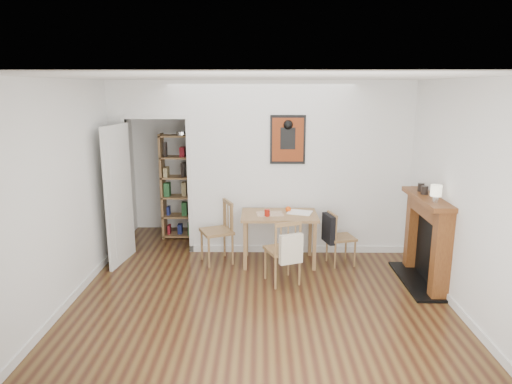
{
  "coord_description": "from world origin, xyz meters",
  "views": [
    {
      "loc": [
        0.01,
        -5.37,
        2.5
      ],
      "look_at": [
        -0.06,
        0.6,
        1.13
      ],
      "focal_mm": 32.0,
      "sensor_mm": 36.0,
      "label": 1
    }
  ],
  "objects_px": {
    "red_glass": "(267,213)",
    "ceramic_jar_b": "(421,187)",
    "orange_fruit": "(288,209)",
    "notebook": "(300,212)",
    "bookshelf": "(184,187)",
    "chair_right": "(340,237)",
    "fireplace": "(428,237)",
    "ceramic_jar_a": "(425,190)",
    "dining_table": "(279,220)",
    "chair_left": "(217,232)",
    "chair_front": "(283,250)",
    "mantel_lamp": "(436,192)"
  },
  "relations": [
    {
      "from": "chair_right",
      "to": "ceramic_jar_b",
      "type": "relative_size",
      "value": 7.35
    },
    {
      "from": "fireplace",
      "to": "ceramic_jar_b",
      "type": "relative_size",
      "value": 11.8
    },
    {
      "from": "dining_table",
      "to": "bookshelf",
      "type": "distance_m",
      "value": 1.96
    },
    {
      "from": "bookshelf",
      "to": "orange_fruit",
      "type": "distance_m",
      "value": 2.0
    },
    {
      "from": "chair_right",
      "to": "red_glass",
      "type": "distance_m",
      "value": 1.12
    },
    {
      "from": "chair_front",
      "to": "bookshelf",
      "type": "distance_m",
      "value": 2.48
    },
    {
      "from": "dining_table",
      "to": "ceramic_jar_b",
      "type": "relative_size",
      "value": 10.2
    },
    {
      "from": "ceramic_jar_b",
      "to": "red_glass",
      "type": "bearing_deg",
      "value": 172.64
    },
    {
      "from": "dining_table",
      "to": "orange_fruit",
      "type": "bearing_deg",
      "value": 39.46
    },
    {
      "from": "red_glass",
      "to": "ceramic_jar_b",
      "type": "xyz_separation_m",
      "value": [
        2.03,
        -0.26,
        0.43
      ]
    },
    {
      "from": "dining_table",
      "to": "chair_front",
      "type": "distance_m",
      "value": 0.73
    },
    {
      "from": "orange_fruit",
      "to": "ceramic_jar_b",
      "type": "bearing_deg",
      "value": -15.93
    },
    {
      "from": "notebook",
      "to": "bookshelf",
      "type": "bearing_deg",
      "value": 148.96
    },
    {
      "from": "bookshelf",
      "to": "fireplace",
      "type": "relative_size",
      "value": 1.41
    },
    {
      "from": "chair_front",
      "to": "mantel_lamp",
      "type": "distance_m",
      "value": 2.01
    },
    {
      "from": "bookshelf",
      "to": "chair_right",
      "type": "bearing_deg",
      "value": -26.57
    },
    {
      "from": "chair_right",
      "to": "fireplace",
      "type": "distance_m",
      "value": 1.21
    },
    {
      "from": "notebook",
      "to": "ceramic_jar_b",
      "type": "distance_m",
      "value": 1.68
    },
    {
      "from": "chair_front",
      "to": "dining_table",
      "type": "bearing_deg",
      "value": 91.82
    },
    {
      "from": "chair_right",
      "to": "ceramic_jar_a",
      "type": "distance_m",
      "value": 1.36
    },
    {
      "from": "bookshelf",
      "to": "ceramic_jar_a",
      "type": "height_order",
      "value": "bookshelf"
    },
    {
      "from": "chair_left",
      "to": "bookshelf",
      "type": "height_order",
      "value": "bookshelf"
    },
    {
      "from": "red_glass",
      "to": "ceramic_jar_b",
      "type": "relative_size",
      "value": 0.93
    },
    {
      "from": "chair_left",
      "to": "notebook",
      "type": "bearing_deg",
      "value": 2.24
    },
    {
      "from": "dining_table",
      "to": "red_glass",
      "type": "bearing_deg",
      "value": -146.31
    },
    {
      "from": "orange_fruit",
      "to": "ceramic_jar_b",
      "type": "distance_m",
      "value": 1.84
    },
    {
      "from": "bookshelf",
      "to": "mantel_lamp",
      "type": "height_order",
      "value": "bookshelf"
    },
    {
      "from": "dining_table",
      "to": "bookshelf",
      "type": "relative_size",
      "value": 0.61
    },
    {
      "from": "orange_fruit",
      "to": "notebook",
      "type": "xyz_separation_m",
      "value": [
        0.16,
        -0.06,
        -0.03
      ]
    },
    {
      "from": "red_glass",
      "to": "mantel_lamp",
      "type": "distance_m",
      "value": 2.23
    },
    {
      "from": "mantel_lamp",
      "to": "ceramic_jar_b",
      "type": "distance_m",
      "value": 0.6
    },
    {
      "from": "notebook",
      "to": "ceramic_jar_b",
      "type": "height_order",
      "value": "ceramic_jar_b"
    },
    {
      "from": "orange_fruit",
      "to": "bookshelf",
      "type": "bearing_deg",
      "value": 148.02
    },
    {
      "from": "dining_table",
      "to": "chair_right",
      "type": "xyz_separation_m",
      "value": [
        0.87,
        -0.05,
        -0.24
      ]
    },
    {
      "from": "dining_table",
      "to": "ceramic_jar_b",
      "type": "height_order",
      "value": "ceramic_jar_b"
    },
    {
      "from": "dining_table",
      "to": "ceramic_jar_a",
      "type": "bearing_deg",
      "value": -16.94
    },
    {
      "from": "fireplace",
      "to": "ceramic_jar_b",
      "type": "bearing_deg",
      "value": 97.41
    },
    {
      "from": "notebook",
      "to": "chair_right",
      "type": "bearing_deg",
      "value": -9.8
    },
    {
      "from": "ceramic_jar_b",
      "to": "bookshelf",
      "type": "bearing_deg",
      "value": 155.6
    },
    {
      "from": "chair_right",
      "to": "bookshelf",
      "type": "height_order",
      "value": "bookshelf"
    },
    {
      "from": "orange_fruit",
      "to": "ceramic_jar_b",
      "type": "height_order",
      "value": "ceramic_jar_b"
    },
    {
      "from": "mantel_lamp",
      "to": "fireplace",
      "type": "bearing_deg",
      "value": 77.98
    },
    {
      "from": "chair_right",
      "to": "red_glass",
      "type": "bearing_deg",
      "value": -176.21
    },
    {
      "from": "red_glass",
      "to": "ceramic_jar_b",
      "type": "bearing_deg",
      "value": -7.36
    },
    {
      "from": "chair_left",
      "to": "bookshelf",
      "type": "relative_size",
      "value": 0.52
    },
    {
      "from": "dining_table",
      "to": "ceramic_jar_a",
      "type": "relative_size",
      "value": 9.93
    },
    {
      "from": "chair_left",
      "to": "chair_right",
      "type": "xyz_separation_m",
      "value": [
        1.77,
        -0.05,
        -0.06
      ]
    },
    {
      "from": "ceramic_jar_b",
      "to": "fireplace",
      "type": "bearing_deg",
      "value": -82.59
    },
    {
      "from": "bookshelf",
      "to": "fireplace",
      "type": "xyz_separation_m",
      "value": [
        3.44,
        -1.83,
        -0.26
      ]
    },
    {
      "from": "fireplace",
      "to": "ceramic_jar_a",
      "type": "bearing_deg",
      "value": 117.3
    }
  ]
}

